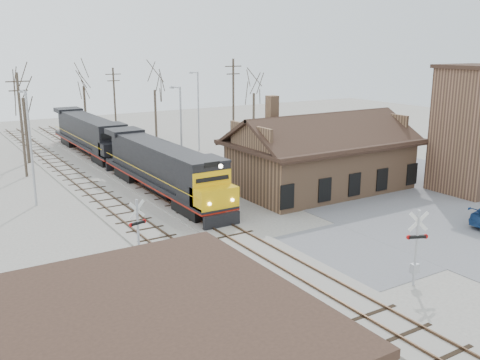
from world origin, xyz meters
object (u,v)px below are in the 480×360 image
object	(u,v)px
depot	(321,161)
locomotive_lead	(164,169)
signal_tower	(477,130)
locomotive_trailing	(91,135)

from	to	relation	value
depot	locomotive_lead	xyz separation A→B (m)	(-11.99, 4.82, -0.15)
depot	locomotive_lead	bearing A→B (deg)	158.10
depot	signal_tower	size ratio (longest dim) A/B	1.48
depot	locomotive_trailing	xyz separation A→B (m)	(-11.99, 24.48, -0.15)
signal_tower	depot	bearing A→B (deg)	146.03
depot	locomotive_trailing	bearing A→B (deg)	116.09
locomotive_lead	locomotive_trailing	world-z (taller)	locomotive_lead
signal_tower	locomotive_lead	xyz separation A→B (m)	(-22.39, 11.82, -2.82)
locomotive_trailing	signal_tower	bearing A→B (deg)	-54.58
depot	signal_tower	world-z (taller)	signal_tower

